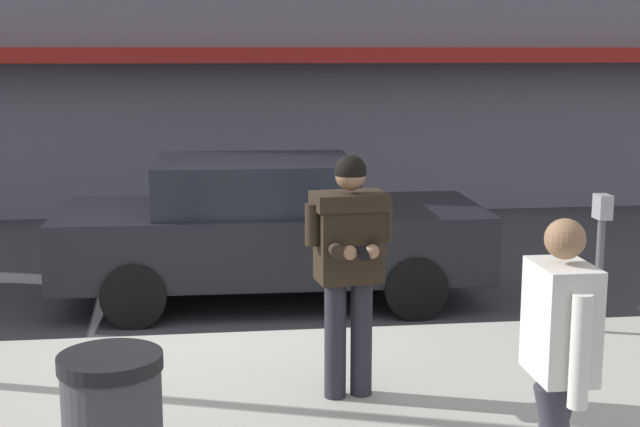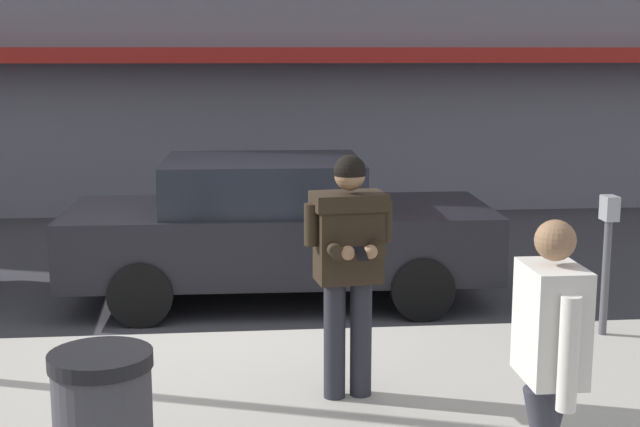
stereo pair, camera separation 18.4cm
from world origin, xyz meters
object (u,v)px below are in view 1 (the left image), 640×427
parked_sedan_mid (268,228)px  parking_meter (601,243)px  man_texting_on_phone (349,250)px  pedestrian_in_light_coat (559,357)px

parked_sedan_mid → parking_meter: bearing=-34.3°
man_texting_on_phone → pedestrian_in_light_coat: 2.13m
parked_sedan_mid → parking_meter: 3.46m
man_texting_on_phone → parking_meter: 2.79m
parking_meter → parked_sedan_mid: bearing=145.7°
parked_sedan_mid → pedestrian_in_light_coat: 5.30m
man_texting_on_phone → pedestrian_in_light_coat: (0.79, -1.98, -0.14)m
parked_sedan_mid → man_texting_on_phone: size_ratio=2.52×
pedestrian_in_light_coat → parking_meter: bearing=62.2°
pedestrian_in_light_coat → man_texting_on_phone: bearing=111.7°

